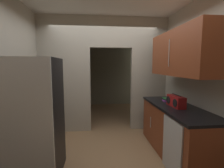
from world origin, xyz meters
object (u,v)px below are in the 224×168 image
object	(u,v)px
dishwasher	(172,147)
boombox	(176,101)
book_stack	(166,100)
refrigerator	(33,119)

from	to	relation	value
dishwasher	boombox	size ratio (longest dim) A/B	2.00
dishwasher	book_stack	world-z (taller)	book_stack
dishwasher	refrigerator	bearing A→B (deg)	174.98
book_stack	refrigerator	bearing A→B (deg)	-161.77
refrigerator	dishwasher	size ratio (longest dim) A/B	2.07
refrigerator	dishwasher	distance (m)	2.04
refrigerator	dishwasher	bearing A→B (deg)	-5.02
refrigerator	book_stack	bearing A→B (deg)	18.23
refrigerator	book_stack	size ratio (longest dim) A/B	9.17
book_stack	boombox	bearing A→B (deg)	-93.56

